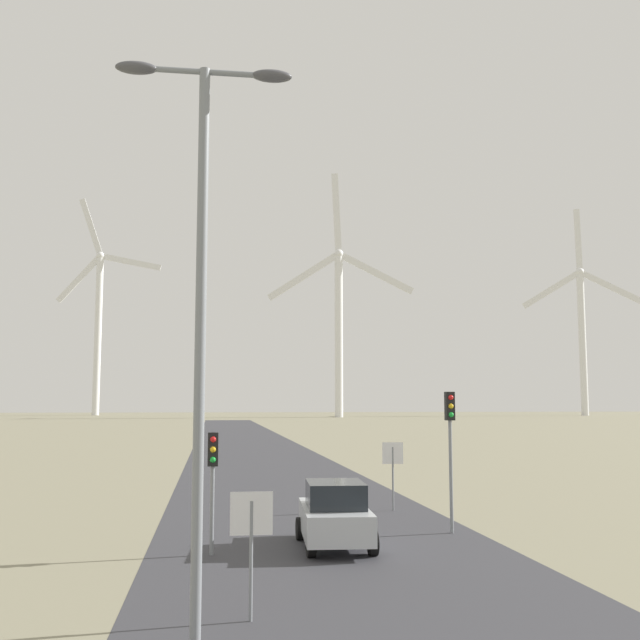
{
  "coord_description": "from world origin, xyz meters",
  "views": [
    {
      "loc": [
        -3.25,
        -3.6,
        4.06
      ],
      "look_at": [
        0.0,
        19.36,
        6.61
      ],
      "focal_mm": 42.0,
      "sensor_mm": 36.0,
      "label": 1
    }
  ],
  "objects_px": {
    "traffic_light_post_near_right": "(450,429)",
    "wind_turbine_center": "(339,313)",
    "wind_turbine_left": "(98,317)",
    "stop_sign_near": "(251,530)",
    "stop_sign_far": "(393,463)",
    "wind_turbine_right": "(582,325)",
    "streetlamp": "(201,277)",
    "traffic_light_post_near_left": "(213,465)",
    "car_approaching": "(335,514)"
  },
  "relations": [
    {
      "from": "traffic_light_post_near_right",
      "to": "wind_turbine_right",
      "type": "bearing_deg",
      "value": 61.47
    },
    {
      "from": "stop_sign_far",
      "to": "car_approaching",
      "type": "relative_size",
      "value": 0.6
    },
    {
      "from": "stop_sign_far",
      "to": "traffic_light_post_near_right",
      "type": "xyz_separation_m",
      "value": [
        0.67,
        -5.0,
        1.42
      ]
    },
    {
      "from": "stop_sign_near",
      "to": "stop_sign_far",
      "type": "bearing_deg",
      "value": 66.09
    },
    {
      "from": "car_approaching",
      "to": "wind_turbine_center",
      "type": "xyz_separation_m",
      "value": [
        30.11,
        178.92,
        27.33
      ]
    },
    {
      "from": "stop_sign_far",
      "to": "wind_turbine_left",
      "type": "relative_size",
      "value": 0.04
    },
    {
      "from": "wind_turbine_left",
      "to": "wind_turbine_center",
      "type": "relative_size",
      "value": 1.02
    },
    {
      "from": "car_approaching",
      "to": "wind_turbine_left",
      "type": "relative_size",
      "value": 0.06
    },
    {
      "from": "streetlamp",
      "to": "wind_turbine_right",
      "type": "relative_size",
      "value": 0.15
    },
    {
      "from": "stop_sign_near",
      "to": "traffic_light_post_near_left",
      "type": "bearing_deg",
      "value": 96.77
    },
    {
      "from": "streetlamp",
      "to": "wind_turbine_center",
      "type": "distance_m",
      "value": 192.11
    },
    {
      "from": "car_approaching",
      "to": "wind_turbine_right",
      "type": "height_order",
      "value": "wind_turbine_right"
    },
    {
      "from": "stop_sign_far",
      "to": "traffic_light_post_near_right",
      "type": "bearing_deg",
      "value": -82.42
    },
    {
      "from": "streetlamp",
      "to": "stop_sign_near",
      "type": "height_order",
      "value": "streetlamp"
    },
    {
      "from": "wind_turbine_left",
      "to": "wind_turbine_right",
      "type": "relative_size",
      "value": 1.07
    },
    {
      "from": "wind_turbine_center",
      "to": "traffic_light_post_near_left",
      "type": "bearing_deg",
      "value": -100.58
    },
    {
      "from": "stop_sign_far",
      "to": "car_approaching",
      "type": "height_order",
      "value": "stop_sign_far"
    },
    {
      "from": "traffic_light_post_near_right",
      "to": "wind_turbine_right",
      "type": "height_order",
      "value": "wind_turbine_right"
    },
    {
      "from": "stop_sign_near",
      "to": "wind_turbine_right",
      "type": "relative_size",
      "value": 0.04
    },
    {
      "from": "stop_sign_near",
      "to": "stop_sign_far",
      "type": "xyz_separation_m",
      "value": [
        6.01,
        13.55,
        0.12
      ]
    },
    {
      "from": "traffic_light_post_near_right",
      "to": "wind_turbine_center",
      "type": "relative_size",
      "value": 0.06
    },
    {
      "from": "streetlamp",
      "to": "stop_sign_near",
      "type": "distance_m",
      "value": 5.03
    },
    {
      "from": "wind_turbine_left",
      "to": "wind_turbine_right",
      "type": "bearing_deg",
      "value": -9.88
    },
    {
      "from": "stop_sign_far",
      "to": "stop_sign_near",
      "type": "bearing_deg",
      "value": -113.91
    },
    {
      "from": "stop_sign_far",
      "to": "wind_turbine_right",
      "type": "relative_size",
      "value": 0.04
    },
    {
      "from": "streetlamp",
      "to": "wind_turbine_right",
      "type": "height_order",
      "value": "wind_turbine_right"
    },
    {
      "from": "wind_turbine_left",
      "to": "wind_turbine_center",
      "type": "distance_m",
      "value": 81.35
    },
    {
      "from": "stop_sign_far",
      "to": "streetlamp",
      "type": "bearing_deg",
      "value": -114.02
    },
    {
      "from": "streetlamp",
      "to": "traffic_light_post_near_left",
      "type": "distance_m",
      "value": 9.13
    },
    {
      "from": "streetlamp",
      "to": "traffic_light_post_near_left",
      "type": "bearing_deg",
      "value": 88.38
    },
    {
      "from": "streetlamp",
      "to": "stop_sign_near",
      "type": "xyz_separation_m",
      "value": [
        0.97,
        2.11,
        -4.46
      ]
    },
    {
      "from": "stop_sign_far",
      "to": "traffic_light_post_near_left",
      "type": "relative_size",
      "value": 0.78
    },
    {
      "from": "stop_sign_near",
      "to": "traffic_light_post_near_right",
      "type": "distance_m",
      "value": 10.95
    },
    {
      "from": "stop_sign_far",
      "to": "traffic_light_post_near_right",
      "type": "height_order",
      "value": "traffic_light_post_near_right"
    },
    {
      "from": "stop_sign_far",
      "to": "wind_turbine_left",
      "type": "height_order",
      "value": "wind_turbine_left"
    },
    {
      "from": "stop_sign_far",
      "to": "traffic_light_post_near_left",
      "type": "height_order",
      "value": "traffic_light_post_near_left"
    },
    {
      "from": "traffic_light_post_near_left",
      "to": "wind_turbine_left",
      "type": "bearing_deg",
      "value": 99.36
    },
    {
      "from": "stop_sign_far",
      "to": "traffic_light_post_near_right",
      "type": "distance_m",
      "value": 5.24
    },
    {
      "from": "traffic_light_post_near_right",
      "to": "wind_turbine_center",
      "type": "height_order",
      "value": "wind_turbine_center"
    },
    {
      "from": "streetlamp",
      "to": "wind_turbine_right",
      "type": "distance_m",
      "value": 233.41
    },
    {
      "from": "stop_sign_near",
      "to": "wind_turbine_center",
      "type": "bearing_deg",
      "value": 79.98
    },
    {
      "from": "car_approaching",
      "to": "wind_turbine_right",
      "type": "xyz_separation_m",
      "value": [
        108.78,
        194.52,
        26.68
      ]
    },
    {
      "from": "traffic_light_post_near_left",
      "to": "wind_turbine_right",
      "type": "bearing_deg",
      "value": 60.1
    },
    {
      "from": "stop_sign_near",
      "to": "car_approaching",
      "type": "height_order",
      "value": "stop_sign_near"
    },
    {
      "from": "car_approaching",
      "to": "wind_turbine_right",
      "type": "distance_m",
      "value": 224.46
    },
    {
      "from": "stop_sign_near",
      "to": "traffic_light_post_near_right",
      "type": "relative_size",
      "value": 0.54
    },
    {
      "from": "traffic_light_post_near_right",
      "to": "car_approaching",
      "type": "bearing_deg",
      "value": -156.12
    },
    {
      "from": "streetlamp",
      "to": "traffic_light_post_near_right",
      "type": "height_order",
      "value": "streetlamp"
    },
    {
      "from": "wind_turbine_right",
      "to": "car_approaching",
      "type": "bearing_deg",
      "value": -119.21
    },
    {
      "from": "streetlamp",
      "to": "stop_sign_near",
      "type": "bearing_deg",
      "value": 65.25
    }
  ]
}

